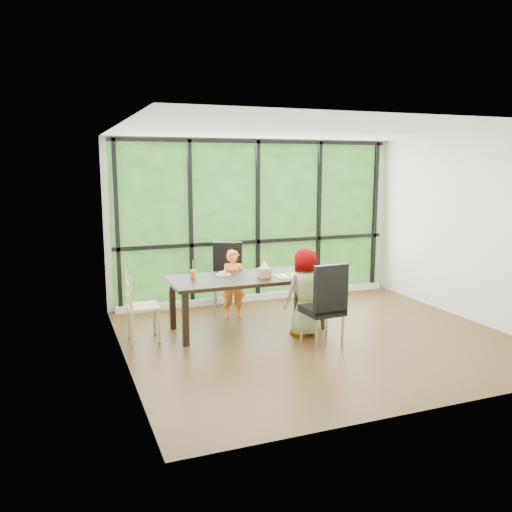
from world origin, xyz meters
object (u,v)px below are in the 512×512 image
at_px(plate_near, 289,276).
at_px(orange_cup, 193,274).
at_px(chair_end_beech, 143,307).
at_px(chair_interior_leather, 322,304).
at_px(green_cup, 310,271).
at_px(dining_table, 247,303).
at_px(chair_window_leather, 227,278).
at_px(plate_far, 223,275).
at_px(child_older, 305,292).
at_px(white_mug, 309,268).
at_px(tissue_box, 264,273).
at_px(child_toddler, 233,284).

bearing_deg(plate_near, orange_cup, 163.09).
height_order(chair_end_beech, plate_near, chair_end_beech).
distance_m(chair_interior_leather, green_cup, 0.80).
height_order(dining_table, chair_end_beech, chair_end_beech).
distance_m(chair_window_leather, orange_cup, 1.06).
bearing_deg(plate_near, plate_far, 153.61).
xyz_separation_m(dining_table, green_cup, (0.85, -0.25, 0.44)).
height_order(chair_interior_leather, plate_near, chair_interior_leather).
bearing_deg(plate_near, child_older, -76.84).
bearing_deg(dining_table, white_mug, 4.12).
height_order(chair_end_beech, tissue_box, chair_end_beech).
relative_size(dining_table, chair_interior_leather, 1.98).
distance_m(dining_table, tissue_box, 0.50).
height_order(chair_window_leather, child_toddler, chair_window_leather).
height_order(chair_window_leather, tissue_box, chair_window_leather).
bearing_deg(chair_interior_leather, plate_near, -84.82).
distance_m(dining_table, orange_cup, 0.85).
distance_m(chair_end_beech, orange_cup, 0.81).
bearing_deg(chair_window_leather, green_cup, -34.68).
bearing_deg(plate_far, dining_table, -37.89).
bearing_deg(green_cup, chair_end_beech, 172.82).
xyz_separation_m(chair_end_beech, green_cup, (2.28, -0.29, 0.37)).
height_order(dining_table, chair_interior_leather, chair_interior_leather).
relative_size(plate_far, orange_cup, 1.97).
xyz_separation_m(orange_cup, tissue_box, (0.92, -0.32, 0.01)).
height_order(dining_table, child_older, child_older).
height_order(chair_interior_leather, green_cup, chair_interior_leather).
distance_m(dining_table, chair_end_beech, 1.43).
xyz_separation_m(plate_near, tissue_box, (-0.34, 0.06, 0.06)).
xyz_separation_m(child_older, tissue_box, (-0.42, 0.41, 0.22)).
xyz_separation_m(chair_interior_leather, plate_near, (-0.11, 0.78, 0.22)).
bearing_deg(plate_far, child_older, -39.86).
bearing_deg(chair_interior_leather, chair_window_leather, -73.92).
xyz_separation_m(child_toddler, tissue_box, (0.21, -0.71, 0.30)).
xyz_separation_m(child_toddler, plate_far, (-0.27, -0.37, 0.24)).
bearing_deg(plate_far, plate_near, -26.39).
bearing_deg(child_older, chair_window_leather, -72.26).
bearing_deg(child_older, plate_far, -45.19).
distance_m(chair_window_leather, child_toddler, 0.33).
distance_m(child_toddler, child_older, 1.29).
relative_size(chair_window_leather, chair_interior_leather, 1.00).
xyz_separation_m(chair_interior_leather, child_toddler, (-0.66, 1.56, -0.02)).
distance_m(chair_interior_leather, orange_cup, 1.82).
bearing_deg(chair_window_leather, orange_cup, -115.57).
bearing_deg(dining_table, child_toddler, 90.00).
height_order(dining_table, tissue_box, tissue_box).
bearing_deg(orange_cup, child_older, -28.54).
bearing_deg(orange_cup, chair_end_beech, -167.99).
relative_size(chair_window_leather, chair_end_beech, 1.20).
xyz_separation_m(dining_table, chair_end_beech, (-1.43, 0.04, 0.08)).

